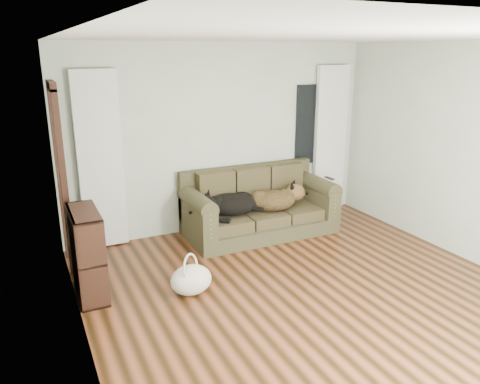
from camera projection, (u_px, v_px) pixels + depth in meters
name	position (u px, v px, depth m)	size (l,w,h in m)	color
floor	(320.00, 303.00, 4.80)	(5.00, 5.00, 0.00)	black
ceiling	(335.00, 36.00, 4.04)	(5.00, 5.00, 0.00)	white
wall_back	(222.00, 138.00, 6.58)	(4.50, 0.04, 2.60)	silver
wall_left	(79.00, 216.00, 3.49)	(0.04, 5.00, 2.60)	silver
curtain_left	(100.00, 161.00, 5.85)	(0.55, 0.08, 2.25)	white
curtain_right	(330.00, 140.00, 7.29)	(0.55, 0.08, 2.25)	white
window_pane	(310.00, 125.00, 7.12)	(0.50, 0.03, 1.20)	black
door_casing	(62.00, 181.00, 5.36)	(0.07, 0.60, 2.10)	black
sofa	(260.00, 203.00, 6.51)	(2.07, 0.89, 0.85)	#343321
dog_black_lab	(228.00, 206.00, 6.28)	(0.71, 0.50, 0.30)	black
dog_shepherd	(274.00, 200.00, 6.52)	(0.70, 0.49, 0.31)	black
tv_remote	(330.00, 178.00, 6.69)	(0.05, 0.19, 0.02)	black
tote_bag	(191.00, 280.00, 4.93)	(0.45, 0.34, 0.32)	silver
bookshelf	(87.00, 250.00, 4.84)	(0.28, 0.74, 0.93)	black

